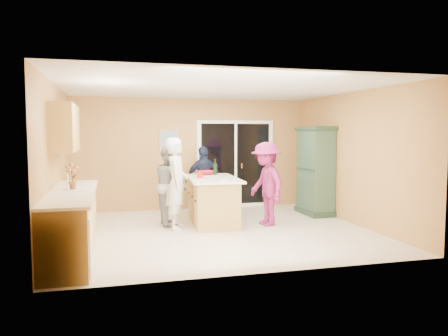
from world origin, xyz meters
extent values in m
plane|color=beige|center=(0.00, 0.00, 0.00)|extent=(5.50, 5.50, 0.00)
cube|color=silver|center=(0.00, 0.00, 2.60)|extent=(5.50, 5.00, 0.10)
cube|color=tan|center=(0.00, 2.50, 1.30)|extent=(5.50, 0.10, 2.60)
cube|color=tan|center=(0.00, -2.50, 1.30)|extent=(5.50, 0.10, 2.60)
cube|color=tan|center=(-2.75, 0.00, 1.30)|extent=(0.10, 5.00, 2.60)
cube|color=tan|center=(2.75, 0.00, 1.30)|extent=(0.10, 5.00, 2.60)
cube|color=tan|center=(-2.45, -0.90, 0.45)|extent=(0.60, 3.00, 0.90)
cube|color=white|center=(-2.44, -2.00, 0.40)|extent=(0.62, 0.60, 0.72)
cube|color=silver|center=(-2.44, -0.90, 0.92)|extent=(0.65, 3.05, 0.04)
cylinder|color=silver|center=(-2.45, -1.40, 1.09)|extent=(0.02, 0.02, 0.30)
cube|color=tan|center=(-2.58, -0.20, 1.88)|extent=(0.35, 1.60, 0.75)
cube|color=white|center=(1.05, 2.47, 1.05)|extent=(1.90, 0.05, 2.10)
cube|color=black|center=(1.05, 2.46, 1.05)|extent=(1.70, 0.03, 1.94)
cube|color=white|center=(1.05, 2.45, 1.05)|extent=(0.06, 0.04, 1.94)
cube|color=silver|center=(1.20, 2.44, 1.00)|extent=(0.02, 0.03, 0.12)
cube|color=tan|center=(-0.55, 2.48, 1.60)|extent=(0.46, 0.03, 0.56)
cube|color=teal|center=(-0.55, 2.47, 1.60)|extent=(0.38, 0.02, 0.48)
cube|color=tan|center=(0.06, 0.66, 0.44)|extent=(0.90, 1.60, 0.88)
cube|color=silver|center=(0.06, 0.66, 0.90)|extent=(1.06, 1.81, 0.04)
cube|color=black|center=(0.06, 0.66, 0.05)|extent=(0.81, 1.51, 0.10)
cube|color=#203424|center=(2.49, 1.10, 0.06)|extent=(0.54, 1.02, 0.11)
cube|color=#38543F|center=(2.49, 1.10, 0.96)|extent=(0.48, 0.96, 1.80)
cube|color=#203424|center=(2.49, 1.10, 1.90)|extent=(0.56, 1.05, 0.08)
imported|color=white|center=(-0.69, 0.39, 0.86)|extent=(0.54, 0.70, 1.71)
imported|color=#A0A0A3|center=(-0.75, 0.81, 0.78)|extent=(0.62, 0.78, 1.57)
imported|color=#1B223B|center=(0.16, 1.95, 0.75)|extent=(0.91, 0.46, 1.50)
imported|color=maroon|center=(1.04, 0.27, 0.81)|extent=(0.76, 1.13, 1.62)
imported|color=#B4141C|center=(0.08, 1.28, 0.96)|extent=(0.44, 0.44, 0.08)
imported|color=#AC111E|center=(-2.45, -0.67, 1.15)|extent=(0.24, 0.18, 0.41)
cylinder|color=#B4141C|center=(-0.21, 0.62, 0.98)|extent=(0.11, 0.11, 0.13)
cylinder|color=#B4141C|center=(-0.18, 0.59, 0.97)|extent=(0.08, 0.08, 0.10)
cylinder|color=black|center=(0.24, 1.20, 1.04)|extent=(0.08, 0.08, 0.24)
cylinder|color=black|center=(0.24, 1.20, 1.21)|extent=(0.03, 0.03, 0.09)
cylinder|color=silver|center=(0.12, 0.04, 0.93)|extent=(0.28, 0.28, 0.01)
camera|label=1|loc=(-1.87, -7.67, 1.79)|focal=35.00mm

